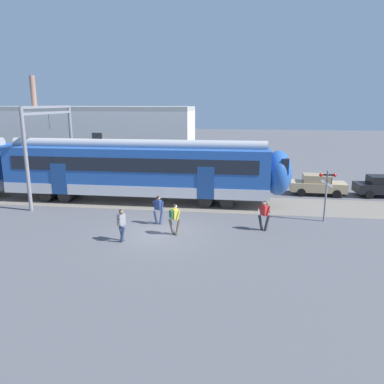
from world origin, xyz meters
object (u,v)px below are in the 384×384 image
at_px(pedestrian_red, 265,213).
at_px(parked_car_black, 383,186).
at_px(pedestrian_grey, 121,223).
at_px(parked_car_tan, 318,185).
at_px(pedestrian_navy, 158,208).
at_px(pedestrian_yellow, 174,217).
at_px(crossing_signal, 327,188).

bearing_deg(pedestrian_red, parked_car_black, 44.29).
relative_size(pedestrian_grey, parked_car_tan, 0.41).
distance_m(pedestrian_navy, pedestrian_red, 5.89).
relative_size(pedestrian_red, parked_car_tan, 0.41).
bearing_deg(pedestrian_navy, pedestrian_red, -2.82).
relative_size(pedestrian_navy, pedestrian_red, 1.00).
height_order(pedestrian_yellow, parked_car_black, pedestrian_yellow).
xyz_separation_m(pedestrian_navy, parked_car_black, (14.92, 8.53, -0.18)).
bearing_deg(pedestrian_red, parked_car_tan, 63.48).
distance_m(pedestrian_grey, pedestrian_yellow, 2.73).
height_order(pedestrian_grey, pedestrian_red, same).
bearing_deg(pedestrian_yellow, pedestrian_grey, -151.98).
height_order(pedestrian_red, parked_car_tan, pedestrian_red).
bearing_deg(parked_car_black, crossing_signal, -129.24).
bearing_deg(pedestrian_yellow, pedestrian_navy, 126.59).
distance_m(parked_car_black, crossing_signal, 8.75).
bearing_deg(crossing_signal, pedestrian_red, -149.39).
xyz_separation_m(pedestrian_grey, pedestrian_yellow, (2.41, 1.28, 0.03)).
bearing_deg(parked_car_tan, crossing_signal, -96.90).
distance_m(pedestrian_navy, parked_car_tan, 13.27).
xyz_separation_m(pedestrian_navy, pedestrian_yellow, (1.21, -1.64, 0.03)).
relative_size(pedestrian_grey, pedestrian_yellow, 1.00).
bearing_deg(parked_car_black, pedestrian_navy, -150.25).
height_order(parked_car_tan, parked_car_black, same).
xyz_separation_m(pedestrian_red, parked_car_black, (9.04, 8.82, -0.21)).
xyz_separation_m(pedestrian_navy, pedestrian_red, (5.88, -0.29, 0.03)).
height_order(pedestrian_navy, parked_car_black, pedestrian_navy).
xyz_separation_m(pedestrian_yellow, parked_car_tan, (9.02, 10.08, -0.21)).
xyz_separation_m(pedestrian_grey, pedestrian_navy, (1.20, 2.92, 0.00)).
xyz_separation_m(parked_car_black, crossing_signal, (-5.48, -6.71, 1.23)).
relative_size(pedestrian_yellow, pedestrian_red, 1.00).
bearing_deg(pedestrian_red, pedestrian_grey, -159.63).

